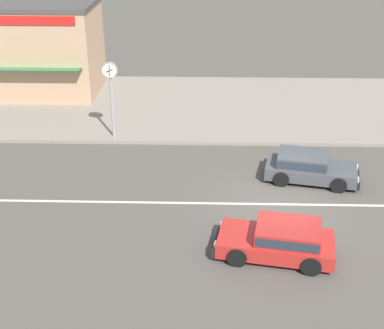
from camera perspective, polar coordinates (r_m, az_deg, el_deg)
The scene contains 7 objects.
ground_plane at distance 19.64m, azimuth 9.58°, elevation -4.21°, with size 160.00×160.00×0.00m, color #544F47.
lane_centre_stripe at distance 19.64m, azimuth 9.58°, elevation -4.20°, with size 50.40×0.14×0.01m, color silver.
kerb_strip at distance 28.81m, azimuth 7.09°, elevation 6.18°, with size 68.00×10.00×0.15m, color gray.
hatchback_dark_grey_1 at distance 21.27m, azimuth 12.28°, elevation -0.19°, with size 3.80×2.27×1.10m.
hatchback_red_2 at distance 16.64m, azimuth 9.37°, elevation -7.87°, with size 3.83×2.23×1.10m.
street_clock at distance 23.97m, azimuth -8.70°, elevation 8.75°, with size 0.69×0.22×3.47m.
shopfront_corner_warung at distance 31.33m, azimuth -15.90°, elevation 11.91°, with size 6.39×5.60×4.95m.
Camera 1 is at (-2.80, -16.80, 9.78)m, focal length 50.00 mm.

